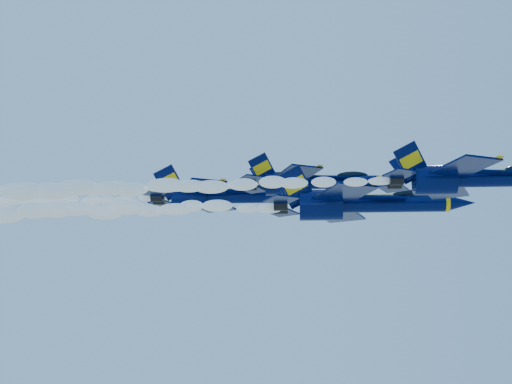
{
  "coord_description": "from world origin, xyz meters",
  "views": [
    {
      "loc": [
        -2.27,
        -71.78,
        133.84
      ],
      "look_at": [
        -5.83,
        -1.16,
        152.58
      ],
      "focal_mm": 50.0,
      "sensor_mm": 36.0,
      "label": 1
    }
  ],
  "objects_px": {
    "jet_lead": "(474,178)",
    "jet_second": "(361,203)",
    "jet_third": "(312,182)",
    "jet_fourth": "(223,196)"
  },
  "relations": [
    {
      "from": "jet_second",
      "to": "jet_fourth",
      "type": "bearing_deg",
      "value": 135.37
    },
    {
      "from": "jet_lead",
      "to": "jet_second",
      "type": "relative_size",
      "value": 0.84
    },
    {
      "from": "jet_third",
      "to": "jet_fourth",
      "type": "height_order",
      "value": "jet_fourth"
    },
    {
      "from": "jet_second",
      "to": "jet_third",
      "type": "relative_size",
      "value": 1.15
    },
    {
      "from": "jet_lead",
      "to": "jet_third",
      "type": "distance_m",
      "value": 21.83
    },
    {
      "from": "jet_second",
      "to": "jet_third",
      "type": "height_order",
      "value": "jet_third"
    },
    {
      "from": "jet_fourth",
      "to": "jet_second",
      "type": "bearing_deg",
      "value": -44.63
    },
    {
      "from": "jet_lead",
      "to": "jet_fourth",
      "type": "height_order",
      "value": "jet_fourth"
    },
    {
      "from": "jet_lead",
      "to": "jet_third",
      "type": "xyz_separation_m",
      "value": [
        -12.97,
        16.94,
        4.59
      ]
    },
    {
      "from": "jet_third",
      "to": "jet_second",
      "type": "bearing_deg",
      "value": -61.91
    }
  ]
}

